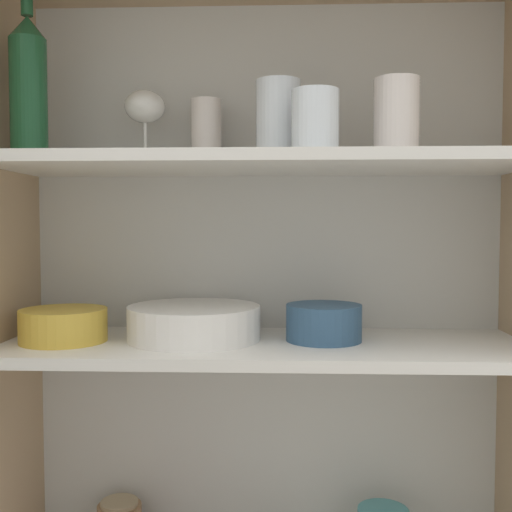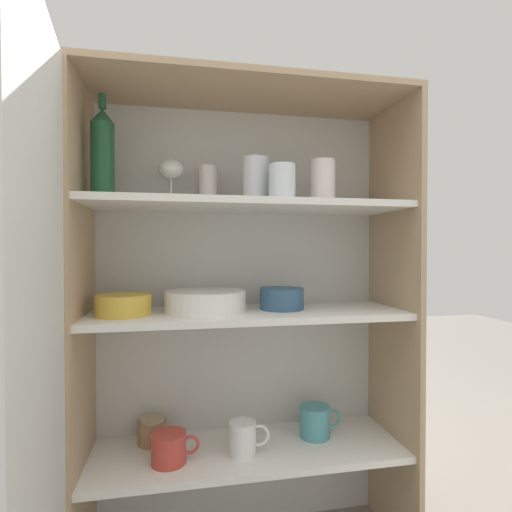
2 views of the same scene
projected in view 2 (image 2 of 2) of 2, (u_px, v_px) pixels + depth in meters
cupboard_back_panel at (241, 318)px, 1.38m from camera, size 0.98×0.02×1.41m
cupboard_side_left at (81, 333)px, 1.13m from camera, size 0.02×0.34×1.41m
cupboard_side_right at (393, 322)px, 1.31m from camera, size 0.02×0.34×1.41m
cupboard_top_panel at (249, 93)px, 1.21m from camera, size 0.98×0.34×0.02m
shelf_board_lower at (249, 451)px, 1.23m from camera, size 0.95×0.30×0.02m
shelf_board_middle at (249, 314)px, 1.22m from camera, size 0.95×0.30×0.02m
shelf_board_upper at (249, 206)px, 1.21m from camera, size 0.95×0.30×0.02m
cupboard_door at (39, 380)px, 0.73m from camera, size 0.08×0.49×1.41m
tumbler_glass_0 at (256, 180)px, 1.23m from camera, size 0.08×0.08×0.14m
tumbler_glass_1 at (323, 182)px, 1.24m from camera, size 0.08×0.08×0.13m
tumbler_glass_2 at (208, 186)px, 1.29m from camera, size 0.06×0.06×0.12m
tumbler_glass_3 at (282, 182)px, 1.16m from camera, size 0.08×0.08×0.10m
wine_glass_0 at (171, 172)px, 1.25m from camera, size 0.08×0.08×0.14m
wine_bottle at (103, 153)px, 1.11m from camera, size 0.06×0.06×0.29m
plate_stack_white at (205, 301)px, 1.21m from camera, size 0.25×0.25×0.06m
mixing_bowl_large at (123, 304)px, 1.14m from camera, size 0.16×0.16×0.06m
serving_bowl_small at (282, 298)px, 1.26m from camera, size 0.14×0.14×0.07m
coffee_mug_primary at (244, 438)px, 1.18m from camera, size 0.12×0.08×0.10m
coffee_mug_extra_1 at (169, 448)px, 1.14m from camera, size 0.14×0.10×0.08m
coffee_mug_extra_2 at (315, 421)px, 1.30m from camera, size 0.14×0.10×0.10m
storage_jar at (152, 431)px, 1.26m from camera, size 0.09×0.09×0.08m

